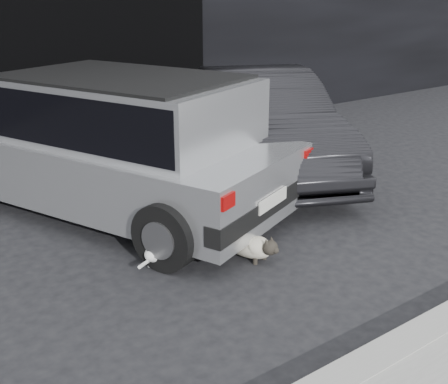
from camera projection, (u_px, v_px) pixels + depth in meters
ground at (180, 238)px, 5.81m from camera, size 80.00×80.00×0.00m
garage_opening at (98, 64)px, 8.94m from camera, size 4.00×0.10×2.60m
silver_hatchback at (116, 137)px, 6.32m from camera, size 3.30×4.61×1.55m
second_car at (262, 122)px, 7.78m from camera, size 3.06×4.41×1.38m
cat_siamese at (251, 246)px, 5.33m from camera, size 0.38×0.80×0.28m
cat_white at (166, 247)px, 5.24m from camera, size 0.65×0.36×0.32m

